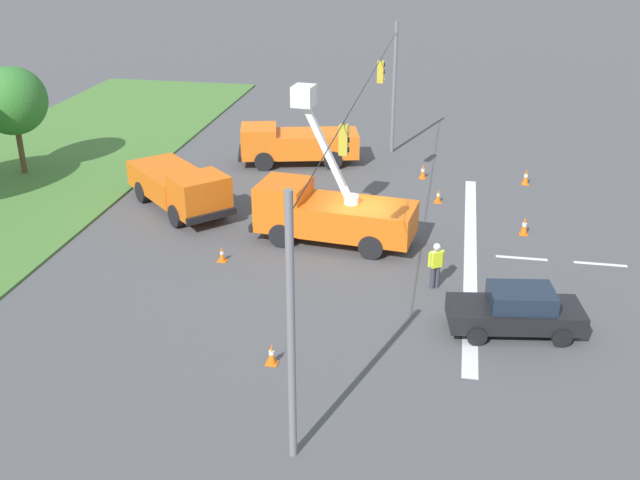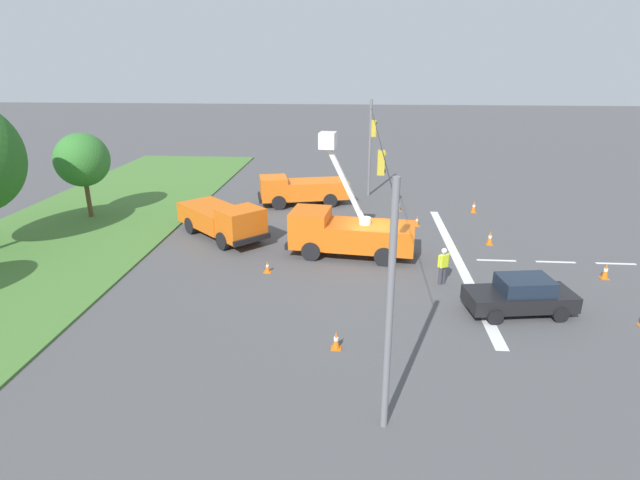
% 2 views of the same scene
% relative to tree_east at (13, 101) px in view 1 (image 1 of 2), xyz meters
% --- Properties ---
extents(ground_plane, '(200.00, 200.00, 0.00)m').
position_rel_tree_east_xyz_m(ground_plane, '(-5.69, -18.40, -3.85)').
color(ground_plane, '#4C4C4F').
extents(lane_markings, '(17.60, 15.25, 0.01)m').
position_rel_tree_east_xyz_m(lane_markings, '(-5.69, -24.32, -3.85)').
color(lane_markings, silver).
rests_on(lane_markings, ground).
extents(signal_gantry, '(26.20, 0.33, 7.20)m').
position_rel_tree_east_xyz_m(signal_gantry, '(-5.65, -18.40, 0.40)').
color(signal_gantry, slate).
rests_on(signal_gantry, ground).
extents(tree_east, '(3.71, 3.28, 5.56)m').
position_rel_tree_east_xyz_m(tree_east, '(0.00, 0.00, 0.00)').
color(tree_east, brown).
rests_on(tree_east, ground).
extents(utility_truck_bucket_lift, '(3.17, 6.84, 6.46)m').
position_rel_tree_east_xyz_m(utility_truck_bucket_lift, '(-5.48, -17.02, -2.49)').
color(utility_truck_bucket_lift, orange).
rests_on(utility_truck_bucket_lift, ground).
extents(utility_truck_support_near, '(3.73, 6.73, 2.10)m').
position_rel_tree_east_xyz_m(utility_truck_support_near, '(4.28, -13.54, -2.71)').
color(utility_truck_support_near, orange).
rests_on(utility_truck_support_near, ground).
extents(utility_truck_support_far, '(6.16, 6.25, 2.16)m').
position_rel_tree_east_xyz_m(utility_truck_support_far, '(-3.22, -9.77, -2.72)').
color(utility_truck_support_far, orange).
rests_on(utility_truck_support_far, ground).
extents(sedan_black, '(2.39, 4.51, 1.56)m').
position_rel_tree_east_xyz_m(sedan_black, '(-11.48, -24.25, -3.06)').
color(sedan_black, black).
rests_on(sedan_black, ground).
extents(road_worker, '(0.42, 0.56, 1.77)m').
position_rel_tree_east_xyz_m(road_worker, '(-8.83, -21.53, -2.85)').
color(road_worker, '#383842').
rests_on(road_worker, ground).
extents(traffic_cone_foreground_left, '(0.36, 0.36, 0.81)m').
position_rel_tree_east_xyz_m(traffic_cone_foreground_left, '(-3.28, -25.05, -3.45)').
color(traffic_cone_foreground_left, orange).
rests_on(traffic_cone_foreground_left, ground).
extents(traffic_cone_foreground_right, '(0.36, 0.36, 0.81)m').
position_rel_tree_east_xyz_m(traffic_cone_foreground_right, '(3.16, -25.52, -3.45)').
color(traffic_cone_foreground_right, orange).
rests_on(traffic_cone_foreground_right, ground).
extents(traffic_cone_mid_left, '(0.36, 0.36, 0.78)m').
position_rel_tree_east_xyz_m(traffic_cone_mid_left, '(-1.90, -19.53, -3.47)').
color(traffic_cone_mid_left, orange).
rests_on(traffic_cone_mid_left, ground).
extents(traffic_cone_mid_right, '(0.36, 0.36, 0.70)m').
position_rel_tree_east_xyz_m(traffic_cone_mid_right, '(-14.77, -16.87, -3.51)').
color(traffic_cone_mid_right, orange).
rests_on(traffic_cone_mid_right, ground).
extents(traffic_cone_near_bucket, '(0.36, 0.36, 0.60)m').
position_rel_tree_east_xyz_m(traffic_cone_near_bucket, '(-8.11, -13.21, -3.57)').
color(traffic_cone_near_bucket, orange).
rests_on(traffic_cone_near_bucket, ground).
extents(traffic_cone_lane_edge_a, '(0.36, 0.36, 0.76)m').
position_rel_tree_east_xyz_m(traffic_cone_lane_edge_a, '(3.15, -20.40, -3.48)').
color(traffic_cone_lane_edge_a, orange).
rests_on(traffic_cone_lane_edge_a, ground).
extents(traffic_cone_far_right, '(0.36, 0.36, 0.66)m').
position_rel_tree_east_xyz_m(traffic_cone_far_right, '(-0.16, -21.31, -3.53)').
color(traffic_cone_far_right, orange).
rests_on(traffic_cone_far_right, ground).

